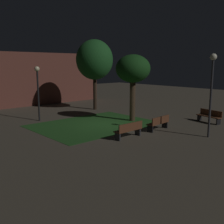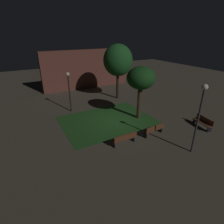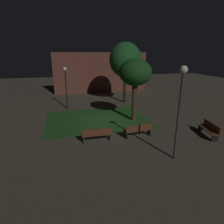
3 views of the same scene
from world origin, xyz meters
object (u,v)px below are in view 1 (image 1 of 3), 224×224
(tree_back_left, at_px, (133,70))
(lamp_post_path_center, at_px, (38,83))
(bench_front_right, at_px, (209,116))
(tree_near_wall, at_px, (94,60))
(bench_path_side, at_px, (129,130))
(bench_by_lamp, at_px, (159,123))
(lamp_post_plaza_west, at_px, (212,81))

(tree_back_left, xyz_separation_m, lamp_post_path_center, (-4.96, 4.52, -0.93))
(bench_front_right, height_order, tree_back_left, tree_back_left)
(bench_front_right, bearing_deg, tree_near_wall, 104.42)
(bench_path_side, bearing_deg, bench_by_lamp, 0.00)
(tree_near_wall, xyz_separation_m, lamp_post_plaza_west, (-1.13, -11.52, -1.28))
(lamp_post_plaza_west, xyz_separation_m, lamp_post_path_center, (-4.91, 10.40, -0.41))
(bench_by_lamp, xyz_separation_m, tree_back_left, (0.84, 3.03, 3.15))
(bench_by_lamp, distance_m, bench_front_right, 4.52)
(bench_by_lamp, bearing_deg, bench_path_side, -180.00)
(tree_near_wall, height_order, lamp_post_path_center, tree_near_wall)
(lamp_post_path_center, bearing_deg, tree_near_wall, 10.54)
(bench_path_side, relative_size, bench_front_right, 0.97)
(bench_by_lamp, distance_m, lamp_post_path_center, 8.88)
(bench_by_lamp, relative_size, tree_near_wall, 0.30)
(bench_by_lamp, xyz_separation_m, tree_near_wall, (1.91, 8.67, 3.91))
(bench_by_lamp, bearing_deg, bench_front_right, -12.86)
(bench_path_side, bearing_deg, lamp_post_plaza_west, -39.86)
(tree_near_wall, bearing_deg, bench_path_side, -117.70)
(tree_near_wall, bearing_deg, bench_front_right, -75.58)
(bench_front_right, xyz_separation_m, lamp_post_plaza_west, (-3.62, -1.85, 2.63))
(bench_by_lamp, height_order, tree_back_left, tree_back_left)
(bench_front_right, bearing_deg, lamp_post_plaza_west, -152.92)
(bench_by_lamp, height_order, tree_near_wall, tree_near_wall)
(bench_front_right, height_order, tree_near_wall, tree_near_wall)
(bench_path_side, height_order, bench_by_lamp, same)
(lamp_post_path_center, bearing_deg, lamp_post_plaza_west, -64.74)
(bench_path_side, relative_size, tree_near_wall, 0.29)
(tree_back_left, bearing_deg, lamp_post_plaza_west, -90.52)
(bench_front_right, relative_size, lamp_post_plaza_west, 0.41)
(bench_by_lamp, distance_m, tree_near_wall, 9.70)
(tree_back_left, distance_m, lamp_post_path_center, 6.77)
(tree_back_left, distance_m, lamp_post_plaza_west, 5.91)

